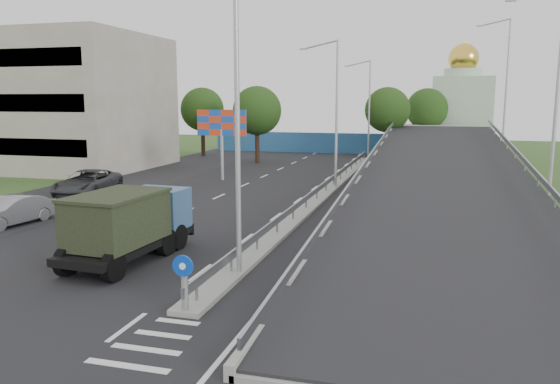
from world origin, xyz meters
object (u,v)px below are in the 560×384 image
(lamp_post_mid, at_px, (334,106))
(parked_car_b, at_px, (12,211))
(lamp_post_far, at_px, (368,104))
(sign_bollard, at_px, (184,283))
(dump_truck, at_px, (130,222))
(church, at_px, (461,108))
(lamp_post_near, at_px, (232,113))
(billboard, at_px, (222,127))
(parked_car_c, at_px, (87,183))

(lamp_post_mid, xyz_separation_m, parked_car_b, (-13.60, -15.36, -5.07))
(lamp_post_mid, distance_m, lamp_post_far, 20.00)
(sign_bollard, distance_m, lamp_post_far, 44.08)
(dump_truck, bearing_deg, church, 78.64)
(sign_bollard, relative_size, lamp_post_mid, 0.17)
(lamp_post_near, distance_m, church, 54.90)
(billboard, xyz_separation_m, dump_truck, (4.48, -21.15, -2.64))
(church, bearing_deg, sign_bollard, -99.81)
(dump_truck, bearing_deg, lamp_post_far, 87.17)
(church, height_order, parked_car_c, church)
(billboard, height_order, parked_car_c, billboard)
(lamp_post_near, height_order, billboard, lamp_post_near)
(parked_car_c, bearing_deg, sign_bollard, -56.99)
(billboard, height_order, dump_truck, billboard)
(sign_bollard, height_order, parked_car_b, sign_bollard)
(dump_truck, relative_size, parked_car_c, 1.09)
(lamp_post_mid, height_order, parked_car_c, lamp_post_mid)
(billboard, relative_size, dump_truck, 0.85)
(dump_truck, bearing_deg, parked_car_b, 161.02)
(lamp_post_near, height_order, church, church)
(sign_bollard, relative_size, lamp_post_near, 0.17)
(church, distance_m, parked_car_b, 54.86)
(lamp_post_mid, xyz_separation_m, parked_car_c, (-15.24, -6.68, -4.98))
(parked_car_b, bearing_deg, church, 72.71)
(sign_bollard, bearing_deg, parked_car_c, 131.44)
(parked_car_b, bearing_deg, parked_car_c, 108.86)
(billboard, bearing_deg, church, 59.30)
(sign_bollard, distance_m, dump_truck, 6.53)
(lamp_post_far, bearing_deg, dump_truck, -96.75)
(lamp_post_far, xyz_separation_m, parked_car_c, (-15.24, -26.68, -4.98))
(lamp_post_mid, xyz_separation_m, billboard, (-9.11, 2.00, -1.62))
(dump_truck, relative_size, parked_car_b, 1.45)
(lamp_post_near, bearing_deg, billboard, 112.49)
(lamp_post_near, bearing_deg, parked_car_c, 138.86)
(sign_bollard, height_order, dump_truck, dump_truck)
(sign_bollard, relative_size, church, 0.12)
(lamp_post_near, bearing_deg, sign_bollard, -91.64)
(lamp_post_near, xyz_separation_m, parked_car_b, (-13.60, 4.64, -5.07))
(lamp_post_near, distance_m, lamp_post_mid, 20.00)
(billboard, bearing_deg, lamp_post_far, 63.16)
(lamp_post_far, distance_m, parked_car_b, 38.23)
(parked_car_b, bearing_deg, billboard, 83.66)
(sign_bollard, xyz_separation_m, billboard, (-9.00, 25.83, 3.15))
(sign_bollard, xyz_separation_m, lamp_post_near, (0.11, 3.83, 4.77))
(lamp_post_mid, bearing_deg, church, 73.78)
(parked_car_b, bearing_deg, dump_truck, -14.73)
(sign_bollard, relative_size, billboard, 0.30)
(church, height_order, dump_truck, church)
(church, relative_size, parked_car_c, 2.32)
(church, bearing_deg, dump_truck, -105.28)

